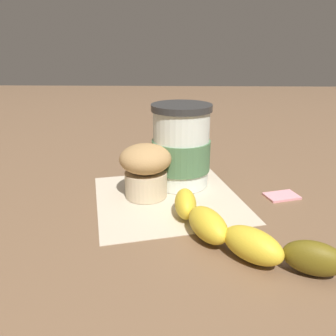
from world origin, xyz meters
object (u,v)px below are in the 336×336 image
Objects in this scene: banana at (233,231)px; muffin at (146,168)px; coffee_cup at (181,148)px; sugar_packet at (282,195)px.

muffin is at bearing -139.24° from banana.
muffin is (0.05, -0.05, -0.02)m from coffee_cup.
coffee_cup reaches higher than banana.
muffin is 0.47× the size of banana.
muffin is 0.18m from banana.
banana is at bearing 18.33° from coffee_cup.
coffee_cup is 0.20m from banana.
muffin is 0.21m from sugar_packet.
sugar_packet is (-0.00, 0.21, -0.04)m from muffin.
coffee_cup is at bearing -161.67° from banana.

